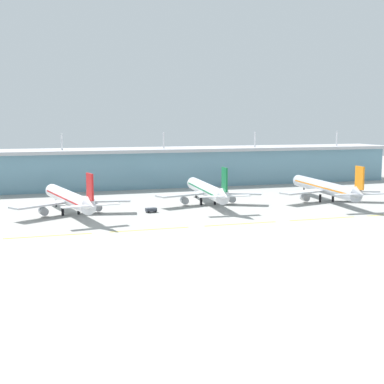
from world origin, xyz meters
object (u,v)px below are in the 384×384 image
airliner_near (69,199)px  airliner_far (325,188)px  airliner_middle (207,190)px  pushback_tug (151,210)px

airliner_near → airliner_far: 116.48m
airliner_middle → airliner_far: 55.84m
airliner_middle → pushback_tug: (-29.17, -13.47, -5.35)m
airliner_near → pushback_tug: size_ratio=13.86×
airliner_middle → pushback_tug: 32.58m
pushback_tug → airliner_far: bearing=3.3°
airliner_middle → airliner_far: bearing=-8.8°
airliner_near → pushback_tug: bearing=-9.8°
airliner_middle → airliner_far: same height
airliner_far → pushback_tug: airliner_far is taller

